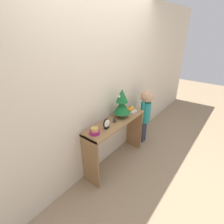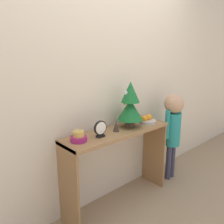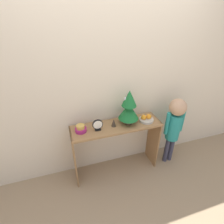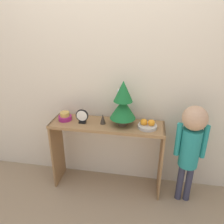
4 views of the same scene
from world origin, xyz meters
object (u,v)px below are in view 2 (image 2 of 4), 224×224
fruit_bowl (147,120)px  child_figure (173,123)px  figurine (116,126)px  mini_tree (130,104)px  desk_clock (100,129)px  singing_bowl (79,137)px

fruit_bowl → child_figure: bearing=-8.0°
fruit_bowl → figurine: 0.45m
mini_tree → desk_clock: size_ratio=3.07×
fruit_bowl → singing_bowl: bearing=178.2°
mini_tree → desk_clock: (-0.41, -0.03, -0.16)m
fruit_bowl → figurine: figurine is taller
singing_bowl → fruit_bowl: bearing=-1.8°
desk_clock → figurine: (0.21, 0.02, -0.02)m
desk_clock → figurine: size_ratio=1.42×
mini_tree → singing_bowl: bearing=179.6°
mini_tree → child_figure: bearing=-7.0°
singing_bowl → child_figure: child_figure is taller
desk_clock → child_figure: bearing=-2.5°
mini_tree → figurine: size_ratio=4.36×
singing_bowl → figurine: size_ratio=1.32×
mini_tree → figurine: mini_tree is taller
mini_tree → desk_clock: bearing=-175.2°
fruit_bowl → mini_tree: bearing=174.8°
mini_tree → singing_bowl: 0.64m
figurine → singing_bowl: bearing=177.7°
fruit_bowl → figurine: size_ratio=1.79×
mini_tree → figurine: 0.27m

